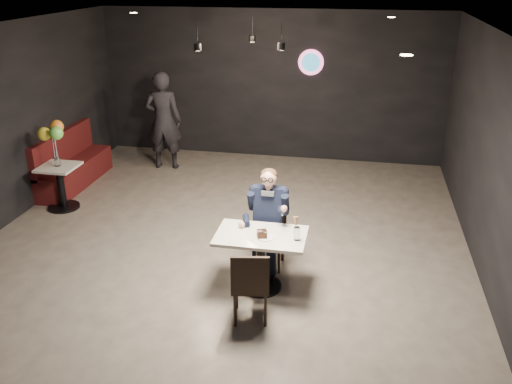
% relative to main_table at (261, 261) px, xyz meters
% --- Properties ---
extents(floor, '(9.00, 9.00, 0.00)m').
position_rel_main_table_xyz_m(floor, '(-0.74, 0.58, -0.38)').
color(floor, gray).
rests_on(floor, ground).
extents(wall_sign, '(0.50, 0.06, 0.50)m').
position_rel_main_table_xyz_m(wall_sign, '(0.06, 5.05, 1.62)').
color(wall_sign, pink).
rests_on(wall_sign, floor).
extents(pendant_lights, '(1.40, 1.20, 0.36)m').
position_rel_main_table_xyz_m(pendant_lights, '(-0.74, 2.58, 2.51)').
color(pendant_lights, black).
rests_on(pendant_lights, floor).
extents(main_table, '(1.10, 0.70, 0.75)m').
position_rel_main_table_xyz_m(main_table, '(0.00, 0.00, 0.00)').
color(main_table, white).
rests_on(main_table, floor).
extents(chair_far, '(0.42, 0.46, 0.92)m').
position_rel_main_table_xyz_m(chair_far, '(0.00, 0.55, 0.09)').
color(chair_far, black).
rests_on(chair_far, floor).
extents(chair_near, '(0.49, 0.53, 0.92)m').
position_rel_main_table_xyz_m(chair_near, '(0.00, -0.64, 0.09)').
color(chair_near, black).
rests_on(chair_near, floor).
extents(seated_man, '(0.60, 0.80, 1.44)m').
position_rel_main_table_xyz_m(seated_man, '(0.00, 0.55, 0.34)').
color(seated_man, black).
rests_on(seated_man, floor).
extents(dessert_plate, '(0.22, 0.22, 0.01)m').
position_rel_main_table_xyz_m(dessert_plate, '(0.07, -0.07, 0.38)').
color(dessert_plate, white).
rests_on(dessert_plate, main_table).
extents(cake_slice, '(0.14, 0.13, 0.08)m').
position_rel_main_table_xyz_m(cake_slice, '(0.03, -0.09, 0.43)').
color(cake_slice, black).
rests_on(cake_slice, dessert_plate).
extents(mint_leaf, '(0.07, 0.04, 0.01)m').
position_rel_main_table_xyz_m(mint_leaf, '(0.07, -0.10, 0.47)').
color(mint_leaf, '#2C8641').
rests_on(mint_leaf, cake_slice).
extents(sundae_glass, '(0.07, 0.07, 0.17)m').
position_rel_main_table_xyz_m(sundae_glass, '(0.44, -0.05, 0.46)').
color(sundae_glass, silver).
rests_on(sundae_glass, main_table).
extents(wafer_cone, '(0.08, 0.08, 0.13)m').
position_rel_main_table_xyz_m(wafer_cone, '(0.43, -0.08, 0.62)').
color(wafer_cone, tan).
rests_on(wafer_cone, sundae_glass).
extents(booth_bench, '(0.50, 2.00, 1.00)m').
position_rel_main_table_xyz_m(booth_bench, '(-3.99, 2.75, 0.13)').
color(booth_bench, '#3F0D0E').
rests_on(booth_bench, floor).
extents(side_table, '(0.59, 0.59, 0.74)m').
position_rel_main_table_xyz_m(side_table, '(-3.69, 1.75, -0.01)').
color(side_table, white).
rests_on(side_table, floor).
extents(balloon_vase, '(0.10, 0.10, 0.14)m').
position_rel_main_table_xyz_m(balloon_vase, '(-3.69, 1.75, 0.45)').
color(balloon_vase, silver).
rests_on(balloon_vase, side_table).
extents(balloon_bunch, '(0.40, 0.40, 0.65)m').
position_rel_main_table_xyz_m(balloon_bunch, '(-3.69, 1.75, 0.85)').
color(balloon_bunch, yellow).
rests_on(balloon_bunch, balloon_vase).
extents(passerby, '(0.75, 0.55, 1.93)m').
position_rel_main_table_xyz_m(passerby, '(-2.68, 3.98, 0.59)').
color(passerby, black).
rests_on(passerby, floor).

